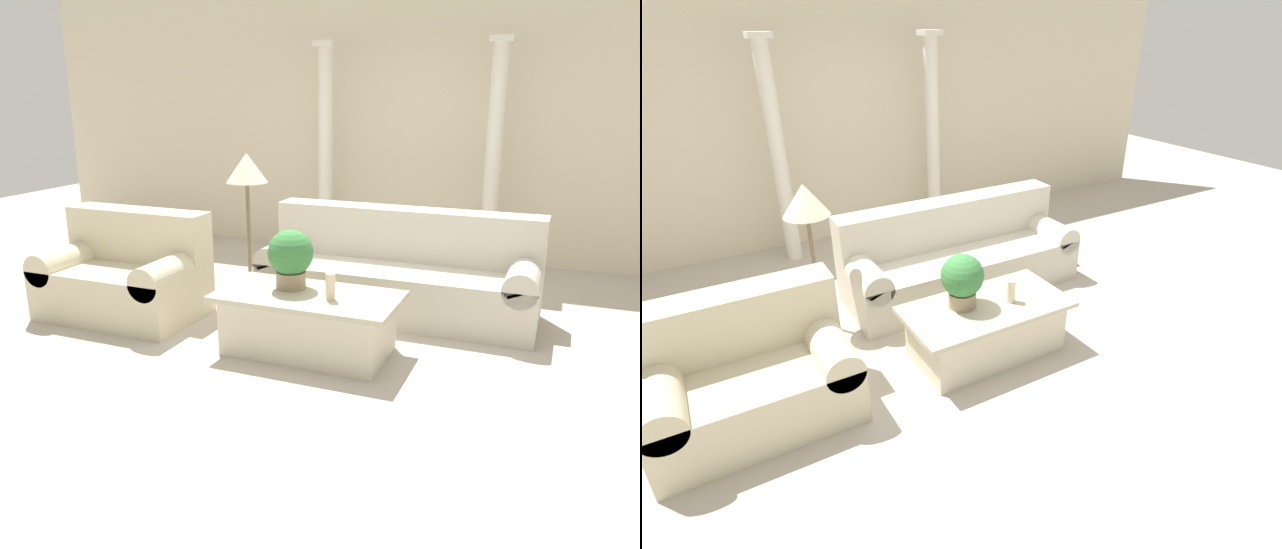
% 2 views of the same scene
% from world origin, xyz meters
% --- Properties ---
extents(ground_plane, '(16.00, 16.00, 0.00)m').
position_xyz_m(ground_plane, '(0.00, 0.00, 0.00)').
color(ground_plane, '#BCB2A3').
extents(wall_back, '(10.00, 0.06, 3.20)m').
position_xyz_m(wall_back, '(0.00, 2.72, 1.60)').
color(wall_back, beige).
rests_on(wall_back, ground_plane).
extents(sofa_long, '(2.41, 0.85, 0.91)m').
position_xyz_m(sofa_long, '(0.44, 0.64, 0.35)').
color(sofa_long, beige).
rests_on(sofa_long, ground_plane).
extents(loveseat, '(1.36, 0.85, 0.91)m').
position_xyz_m(loveseat, '(-1.78, -0.30, 0.36)').
color(loveseat, beige).
rests_on(loveseat, ground_plane).
extents(coffee_table, '(1.37, 0.72, 0.47)m').
position_xyz_m(coffee_table, '(0.05, -0.48, 0.24)').
color(coffee_table, beige).
rests_on(coffee_table, ground_plane).
extents(potted_plant, '(0.35, 0.35, 0.45)m').
position_xyz_m(potted_plant, '(-0.13, -0.40, 0.72)').
color(potted_plant, '#937F60').
rests_on(potted_plant, coffee_table).
extents(pillar_candle, '(0.07, 0.07, 0.20)m').
position_xyz_m(pillar_candle, '(0.25, -0.54, 0.57)').
color(pillar_candle, beige).
rests_on(pillar_candle, coffee_table).
extents(floor_lamp, '(0.39, 0.39, 1.36)m').
position_xyz_m(floor_lamp, '(-1.04, 0.62, 1.17)').
color(floor_lamp, brown).
rests_on(floor_lamp, ground_plane).
extents(column_left, '(0.24, 0.24, 2.44)m').
position_xyz_m(column_left, '(-0.90, 2.27, 1.25)').
color(column_left, silver).
rests_on(column_left, ground_plane).
extents(column_right, '(0.24, 0.24, 2.44)m').
position_xyz_m(column_right, '(0.99, 2.27, 1.25)').
color(column_right, silver).
rests_on(column_right, ground_plane).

